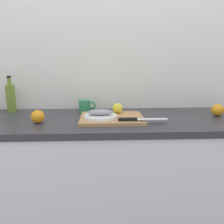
{
  "coord_description": "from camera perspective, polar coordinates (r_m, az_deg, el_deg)",
  "views": [
    {
      "loc": [
        -0.06,
        -1.41,
        1.27
      ],
      "look_at": [
        0.0,
        -0.04,
        0.95
      ],
      "focal_mm": 36.45,
      "sensor_mm": 36.0,
      "label": 1
    }
  ],
  "objects": [
    {
      "name": "coffee_mug_0",
      "position": [
        1.65,
        -6.8,
        1.56
      ],
      "size": [
        0.12,
        0.08,
        0.09
      ],
      "color": "#338C59",
      "rests_on": "kitchen_counter"
    },
    {
      "name": "kitchen_counter",
      "position": [
        1.63,
        -0.13,
        -16.99
      ],
      "size": [
        2.0,
        0.6,
        0.9
      ],
      "color": "white",
      "rests_on": "ground_plane"
    },
    {
      "name": "lemon_0",
      "position": [
        1.51,
        1.42,
        0.95
      ],
      "size": [
        0.07,
        0.07,
        0.07
      ],
      "primitive_type": "sphere",
      "color": "yellow",
      "rests_on": "cutting_board"
    },
    {
      "name": "back_wall",
      "position": [
        1.74,
        -0.61,
        12.45
      ],
      "size": [
        3.2,
        0.05,
        2.5
      ],
      "primitive_type": "cube",
      "color": "white",
      "rests_on": "ground_plane"
    },
    {
      "name": "orange_0",
      "position": [
        1.67,
        24.97,
        0.46
      ],
      "size": [
        0.08,
        0.08,
        0.08
      ],
      "primitive_type": "sphere",
      "color": "orange",
      "rests_on": "kitchen_counter"
    },
    {
      "name": "olive_oil_bottle",
      "position": [
        1.77,
        -24.05,
        3.33
      ],
      "size": [
        0.06,
        0.06,
        0.26
      ],
      "color": "olive",
      "rests_on": "kitchen_counter"
    },
    {
      "name": "white_plate",
      "position": [
        1.4,
        -2.95,
        -1.06
      ],
      "size": [
        0.21,
        0.21,
        0.01
      ],
      "primitive_type": "cylinder",
      "color": "white",
      "rests_on": "cutting_board"
    },
    {
      "name": "orange_1",
      "position": [
        1.41,
        -18.12,
        -1.11
      ],
      "size": [
        0.08,
        0.08,
        0.08
      ],
      "primitive_type": "sphere",
      "color": "orange",
      "rests_on": "kitchen_counter"
    },
    {
      "name": "fish_fillet",
      "position": [
        1.4,
        -2.97,
        -0.04
      ],
      "size": [
        0.16,
        0.07,
        0.04
      ],
      "primitive_type": "ellipsoid",
      "color": "gray",
      "rests_on": "white_plate"
    },
    {
      "name": "cutting_board",
      "position": [
        1.42,
        0.0,
        -1.57
      ],
      "size": [
        0.39,
        0.3,
        0.02
      ],
      "primitive_type": "cube",
      "color": "tan",
      "rests_on": "kitchen_counter"
    },
    {
      "name": "chef_knife",
      "position": [
        1.33,
        6.21,
        -1.83
      ],
      "size": [
        0.29,
        0.04,
        0.02
      ],
      "rotation": [
        0.0,
        0.0,
        -0.01
      ],
      "color": "silver",
      "rests_on": "cutting_board"
    }
  ]
}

